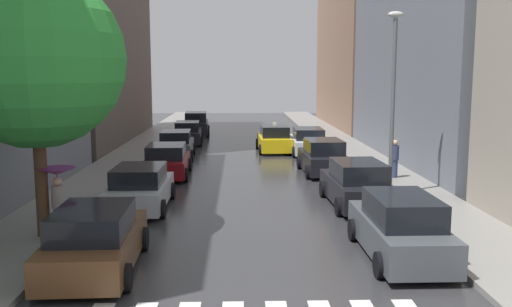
# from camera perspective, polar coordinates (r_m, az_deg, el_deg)

# --- Properties ---
(ground_plane) EXTENTS (28.00, 72.00, 0.04)m
(ground_plane) POSITION_cam_1_polar(r_m,az_deg,el_deg) (32.65, -1.15, -0.34)
(ground_plane) COLOR #303033
(sidewalk_left) EXTENTS (3.00, 72.00, 0.15)m
(sidewalk_left) POSITION_cam_1_polar(r_m,az_deg,el_deg) (33.22, -12.44, -0.22)
(sidewalk_left) COLOR gray
(sidewalk_left) RESTS_ON ground
(sidewalk_right) EXTENTS (3.00, 72.00, 0.15)m
(sidewalk_right) POSITION_cam_1_polar(r_m,az_deg,el_deg) (33.33, 10.09, -0.12)
(sidewalk_right) COLOR gray
(sidewalk_right) RESTS_ON ground
(building_right_mid) EXTENTS (6.00, 19.55, 10.99)m
(building_right_mid) POSITION_cam_1_polar(r_m,az_deg,el_deg) (32.67, 18.78, 8.94)
(building_right_mid) COLOR slate
(building_right_mid) RESTS_ON ground
(building_right_far) EXTENTS (6.00, 19.18, 19.88)m
(building_right_far) POSITION_cam_1_polar(r_m,az_deg,el_deg) (52.17, 11.14, 13.66)
(building_right_far) COLOR #8C6B56
(building_right_far) RESTS_ON ground
(parked_car_left_nearest) EXTENTS (2.28, 4.53, 1.61)m
(parked_car_left_nearest) POSITION_cam_1_polar(r_m,az_deg,el_deg) (14.38, -16.09, -8.54)
(parked_car_left_nearest) COLOR brown
(parked_car_left_nearest) RESTS_ON ground
(parked_car_left_second) EXTENTS (2.12, 4.42, 1.56)m
(parked_car_left_second) POSITION_cam_1_polar(r_m,az_deg,el_deg) (20.44, -11.72, -3.50)
(parked_car_left_second) COLOR #B2B7BF
(parked_car_left_second) RESTS_ON ground
(parked_car_left_third) EXTENTS (2.23, 4.34, 1.54)m
(parked_car_left_third) POSITION_cam_1_polar(r_m,az_deg,el_deg) (26.48, -9.09, -0.80)
(parked_car_left_third) COLOR maroon
(parked_car_left_third) RESTS_ON ground
(parked_car_left_fourth) EXTENTS (2.17, 4.40, 1.57)m
(parked_car_left_fourth) POSITION_cam_1_polar(r_m,az_deg,el_deg) (32.38, -8.13, 0.87)
(parked_car_left_fourth) COLOR #474C51
(parked_car_left_fourth) RESTS_ON ground
(parked_car_left_fifth) EXTENTS (2.18, 4.43, 1.55)m
(parked_car_left_fifth) POSITION_cam_1_polar(r_m,az_deg,el_deg) (38.69, -6.98, 2.06)
(parked_car_left_fifth) COLOR black
(parked_car_left_fifth) RESTS_ON ground
(parked_car_left_sixth) EXTENTS (2.21, 4.72, 1.82)m
(parked_car_left_sixth) POSITION_cam_1_polar(r_m,az_deg,el_deg) (44.14, -6.11, 2.97)
(parked_car_left_sixth) COLOR black
(parked_car_left_sixth) RESTS_ON ground
(parked_car_right_nearest) EXTENTS (2.02, 4.58, 1.71)m
(parked_car_right_nearest) POSITION_cam_1_polar(r_m,az_deg,el_deg) (15.22, 14.46, -7.40)
(parked_car_right_nearest) COLOR #474C51
(parked_car_right_nearest) RESTS_ON ground
(parked_car_right_second) EXTENTS (2.24, 4.56, 1.67)m
(parked_car_right_second) POSITION_cam_1_polar(r_m,az_deg,el_deg) (20.74, 10.24, -3.17)
(parked_car_right_second) COLOR black
(parked_car_right_second) RESTS_ON ground
(parked_car_right_third) EXTENTS (2.21, 4.30, 1.68)m
(parked_car_right_third) POSITION_cam_1_polar(r_m,az_deg,el_deg) (27.14, 6.85, -0.42)
(parked_car_right_third) COLOR black
(parked_car_right_third) RESTS_ON ground
(parked_car_right_fourth) EXTENTS (2.14, 4.77, 1.57)m
(parked_car_right_fourth) POSITION_cam_1_polar(r_m,az_deg,el_deg) (33.78, 5.30, 1.22)
(parked_car_right_fourth) COLOR silver
(parked_car_right_fourth) RESTS_ON ground
(taxi_midroad) EXTENTS (2.18, 4.38, 1.81)m
(taxi_midroad) POSITION_cam_1_polar(r_m,az_deg,el_deg) (34.56, 1.87, 1.44)
(taxi_midroad) COLOR yellow
(taxi_midroad) RESTS_ON ground
(pedestrian_foreground) EXTENTS (0.36, 0.36, 1.71)m
(pedestrian_foreground) POSITION_cam_1_polar(r_m,az_deg,el_deg) (25.91, 13.96, -0.43)
(pedestrian_foreground) COLOR navy
(pedestrian_foreground) RESTS_ON sidewalk_right
(pedestrian_near_tree) EXTENTS (1.07, 1.07, 1.99)m
(pedestrian_near_tree) POSITION_cam_1_polar(r_m,az_deg,el_deg) (17.01, -19.59, -3.10)
(pedestrian_near_tree) COLOR navy
(pedestrian_near_tree) RESTS_ON sidewalk_left
(street_tree_left) EXTENTS (5.03, 5.03, 7.59)m
(street_tree_left) POSITION_cam_1_polar(r_m,az_deg,el_deg) (16.90, -21.63, 8.95)
(street_tree_left) COLOR #513823
(street_tree_left) RESTS_ON sidewalk_left
(lamp_post_right) EXTENTS (0.60, 0.28, 6.96)m
(lamp_post_right) POSITION_cam_1_polar(r_m,az_deg,el_deg) (22.01, 13.80, 6.24)
(lamp_post_right) COLOR #595B60
(lamp_post_right) RESTS_ON sidewalk_right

